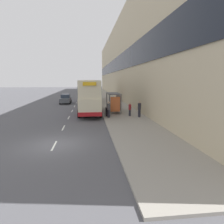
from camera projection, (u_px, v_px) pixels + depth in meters
name	position (u px, v px, depth m)	size (l,w,h in m)	color
ground_plane	(55.00, 145.00, 13.58)	(220.00, 220.00, 0.00)	#515156
pavement	(105.00, 96.00, 52.06)	(5.00, 93.00, 0.14)	gray
terrace_facade	(120.00, 62.00, 51.12)	(3.10, 93.00, 17.62)	#C6B793
lane_mark_0	(54.00, 146.00, 13.37)	(0.12, 2.00, 0.01)	silver
lane_mark_1	(63.00, 128.00, 18.32)	(0.12, 2.00, 0.01)	silver
lane_mark_2	(69.00, 118.00, 23.28)	(0.12, 2.00, 0.01)	silver
lane_mark_3	(72.00, 111.00, 28.24)	(0.12, 2.00, 0.01)	silver
lane_mark_4	(75.00, 106.00, 33.19)	(0.12, 2.00, 0.01)	silver
lane_mark_5	(76.00, 103.00, 38.15)	(0.12, 2.00, 0.01)	silver
lane_mark_6	(78.00, 100.00, 43.11)	(0.12, 2.00, 0.01)	silver
lane_mark_7	(79.00, 98.00, 48.07)	(0.12, 2.00, 0.01)	silver
lane_mark_8	(80.00, 96.00, 53.02)	(0.12, 2.00, 0.01)	silver
bus_shelter	(115.00, 99.00, 26.03)	(1.60, 4.20, 2.48)	#4C4C51
double_decker_bus_near	(90.00, 96.00, 26.16)	(2.85, 10.68, 4.30)	beige
double_decker_bus_ahead	(90.00, 90.00, 40.57)	(2.85, 11.06, 4.30)	beige
car_0	(88.00, 91.00, 64.02)	(1.93, 3.83, 1.67)	black
car_1	(66.00, 99.00, 37.06)	(1.96, 4.11, 1.73)	#4C5156
pedestrian_at_shelter	(109.00, 109.00, 22.50)	(0.36, 0.36, 1.82)	#23232D
pedestrian_1	(139.00, 109.00, 22.72)	(0.36, 0.36, 1.84)	#23232D
pedestrian_2	(130.00, 109.00, 23.46)	(0.31, 0.31, 1.58)	#23232D
litter_bin	(108.00, 112.00, 23.38)	(0.55, 0.55, 1.05)	black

